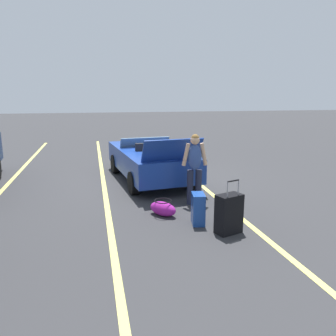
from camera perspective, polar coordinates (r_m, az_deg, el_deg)
The scene contains 9 objects.
ground_plane at distance 10.03m, azimuth -3.09°, elevation -2.06°, with size 80.00×80.00×0.00m, color #333335.
lot_line_near at distance 10.32m, azimuth 4.10°, elevation -1.65°, with size 18.00×0.12×0.01m, color #EAE066.
lot_line_mid at distance 9.90m, azimuth -11.05°, elevation -2.47°, with size 18.00×0.12×0.01m, color #EAE066.
lot_line_far at distance 10.20m, azimuth -26.40°, elevation -3.13°, with size 18.00×0.12×0.01m, color #EAE066.
convertible_car at distance 10.08m, azimuth -3.45°, elevation 1.47°, with size 4.37×2.22×1.50m.
suitcase_large_black at distance 6.26m, azimuth 10.42°, elevation -7.77°, with size 0.43×0.55×1.03m.
suitcase_medium_bright at distance 6.62m, azimuth 5.21°, elevation -7.03°, with size 0.44×0.31×0.62m.
duffel_bag at distance 7.08m, azimuth -0.88°, elevation -6.98°, with size 0.68×0.65×0.34m.
traveler_person at distance 7.64m, azimuth 4.61°, elevation 0.46°, with size 0.25×0.61×1.65m.
Camera 1 is at (-9.57, 1.63, 2.52)m, focal length 35.36 mm.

